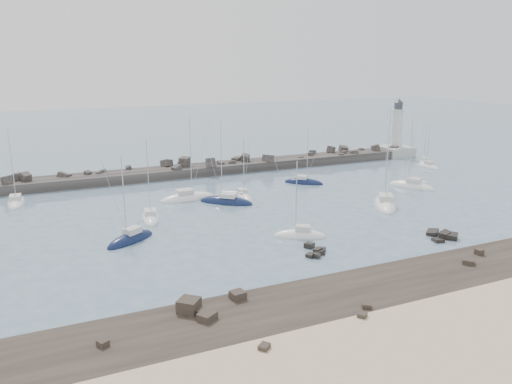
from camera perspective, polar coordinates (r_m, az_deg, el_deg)
ground at (r=70.90m, az=5.42°, el=-3.93°), size 400.00×400.00×0.00m
sand_strip at (r=48.14m, az=25.03°, el=-14.86°), size 140.00×14.00×1.00m
rock_shelf at (r=54.33m, az=17.11°, el=-10.58°), size 140.00×12.00×1.94m
rock_cluster_near at (r=61.78m, az=6.82°, el=-6.73°), size 3.42×4.62×1.17m
rock_cluster_far at (r=70.51m, az=20.62°, el=-4.83°), size 4.21×4.32×1.52m
breakwater at (r=102.23m, az=-8.82°, el=1.99°), size 115.00×7.82×5.26m
lighthouse at (r=126.92m, az=15.69°, el=5.39°), size 7.00×7.00×14.60m
sailboat_1 at (r=90.67m, az=-25.72°, el=-1.10°), size 2.98×8.49×13.18m
sailboat_2 at (r=66.92m, az=-14.13°, el=-5.35°), size 7.63×6.12×12.27m
sailboat_3 at (r=75.56m, az=-11.96°, el=-2.90°), size 3.90×8.37×12.70m
sailboat_4 at (r=84.82m, az=-7.81°, el=-0.75°), size 9.57×3.26×14.95m
sailboat_5 at (r=66.70m, az=5.03°, el=-5.01°), size 7.18×5.15×11.25m
sailboat_6 at (r=84.92m, az=-1.51°, el=-0.59°), size 2.53×7.10×11.26m
sailboat_7 at (r=83.21m, az=14.53°, el=-1.39°), size 8.39×10.69×16.67m
sailboat_8 at (r=95.42m, az=5.46°, el=1.07°), size 7.12×6.73×11.87m
sailboat_9 at (r=98.17m, az=17.46°, el=0.84°), size 6.80×2.91×10.57m
sailboat_10 at (r=96.37m, az=17.33°, el=0.60°), size 6.32×8.86×13.68m
sailboat_12 at (r=120.02m, az=18.66°, el=3.20°), size 4.62×6.47×10.09m
sailboat_13 at (r=82.09m, az=-3.41°, el=-1.16°), size 8.75×8.09×14.36m
sailboat_14 at (r=115.63m, az=19.07°, el=2.75°), size 2.12×6.39×10.21m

